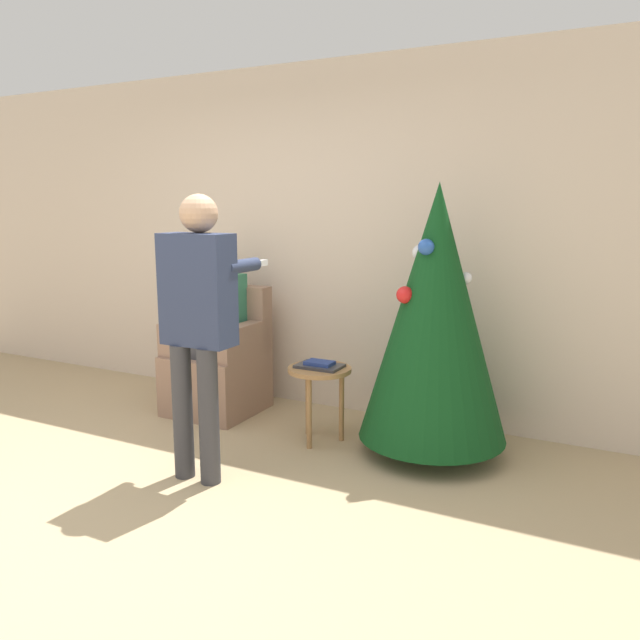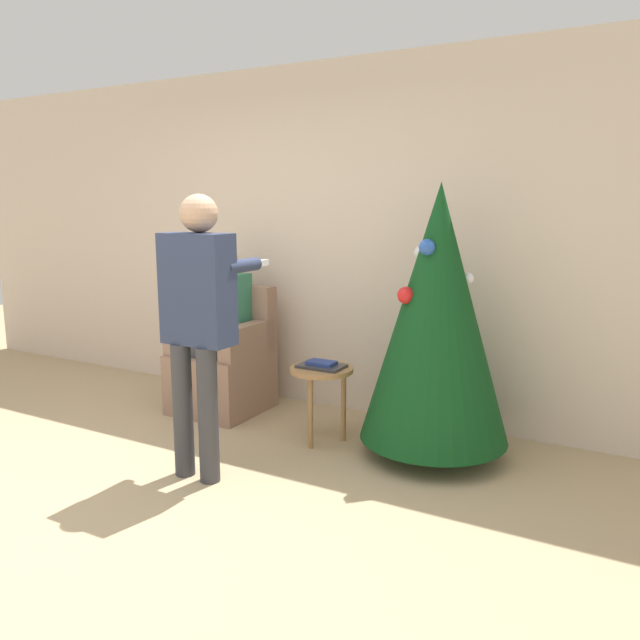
{
  "view_description": "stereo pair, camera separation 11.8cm",
  "coord_description": "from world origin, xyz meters",
  "px_view_note": "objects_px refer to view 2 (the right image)",
  "views": [
    {
      "loc": [
        2.41,
        -2.19,
        1.63
      ],
      "look_at": [
        0.71,
        1.11,
        0.94
      ],
      "focal_mm": 35.0,
      "sensor_mm": 36.0,
      "label": 1
    },
    {
      "loc": [
        2.51,
        -2.14,
        1.63
      ],
      "look_at": [
        0.71,
        1.11,
        0.94
      ],
      "focal_mm": 35.0,
      "sensor_mm": 36.0,
      "label": 2
    }
  ],
  "objects_px": {
    "person_seated": "(221,322)",
    "side_stool": "(322,379)",
    "person_standing": "(198,311)",
    "christmas_tree": "(437,314)",
    "armchair": "(224,365)"
  },
  "relations": [
    {
      "from": "person_seated",
      "to": "person_standing",
      "type": "xyz_separation_m",
      "value": [
        0.65,
        -1.04,
        0.3
      ]
    },
    {
      "from": "armchair",
      "to": "side_stool",
      "type": "bearing_deg",
      "value": -12.88
    },
    {
      "from": "christmas_tree",
      "to": "person_seated",
      "type": "height_order",
      "value": "christmas_tree"
    },
    {
      "from": "person_seated",
      "to": "side_stool",
      "type": "xyz_separation_m",
      "value": [
        1.02,
        -0.21,
        -0.27
      ]
    },
    {
      "from": "christmas_tree",
      "to": "armchair",
      "type": "height_order",
      "value": "christmas_tree"
    },
    {
      "from": "person_seated",
      "to": "christmas_tree",
      "type": "bearing_deg",
      "value": -2.33
    },
    {
      "from": "christmas_tree",
      "to": "side_stool",
      "type": "height_order",
      "value": "christmas_tree"
    },
    {
      "from": "person_seated",
      "to": "armchair",
      "type": "bearing_deg",
      "value": 90.0
    },
    {
      "from": "person_seated",
      "to": "person_standing",
      "type": "height_order",
      "value": "person_standing"
    },
    {
      "from": "person_seated",
      "to": "side_stool",
      "type": "height_order",
      "value": "person_seated"
    },
    {
      "from": "christmas_tree",
      "to": "person_standing",
      "type": "relative_size",
      "value": 1.05
    },
    {
      "from": "person_seated",
      "to": "person_standing",
      "type": "relative_size",
      "value": 0.77
    },
    {
      "from": "armchair",
      "to": "side_stool",
      "type": "distance_m",
      "value": 1.05
    },
    {
      "from": "christmas_tree",
      "to": "person_seated",
      "type": "distance_m",
      "value": 1.8
    },
    {
      "from": "armchair",
      "to": "side_stool",
      "type": "height_order",
      "value": "armchair"
    }
  ]
}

